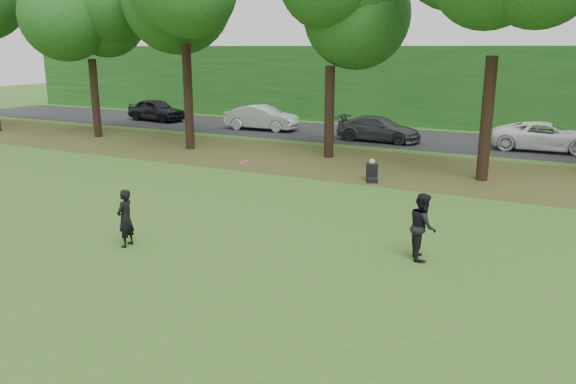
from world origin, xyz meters
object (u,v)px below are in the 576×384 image
object	(u,v)px
player_left	(125,218)
frisbee	(243,162)
seated_person	(372,173)
player_right	(423,226)

from	to	relation	value
player_left	frisbee	distance (m)	3.37
frisbee	seated_person	distance (m)	8.78
frisbee	seated_person	size ratio (longest dim) A/B	0.46
player_right	seated_person	bearing A→B (deg)	5.81
player_left	player_right	size ratio (longest dim) A/B	0.92
player_left	seated_person	size ratio (longest dim) A/B	1.78
player_right	frisbee	bearing A→B (deg)	87.60
player_right	frisbee	distance (m)	4.55
player_right	seated_person	xyz separation A→B (m)	(-3.67, 7.16, -0.49)
player_left	seated_person	world-z (taller)	player_left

